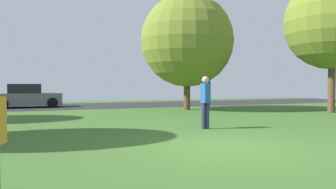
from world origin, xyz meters
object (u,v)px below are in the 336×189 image
at_px(birch_tree_lone, 187,41).
at_px(maple_tree_near, 333,22).
at_px(street_lamp_post, 209,73).
at_px(parked_car_grey, 28,97).
at_px(person_bystander, 205,99).

bearing_deg(birch_tree_lone, maple_tree_near, -34.72).
bearing_deg(street_lamp_post, birch_tree_lone, -145.31).
xyz_separation_m(maple_tree_near, street_lamp_post, (-4.03, 6.05, -2.51)).
bearing_deg(street_lamp_post, parked_car_grey, 161.10).
distance_m(person_bystander, street_lamp_post, 10.53).
relative_size(maple_tree_near, parked_car_grey, 1.80).
height_order(maple_tree_near, person_bystander, maple_tree_near).
distance_m(maple_tree_near, parked_car_grey, 18.51).
height_order(maple_tree_near, street_lamp_post, maple_tree_near).
height_order(maple_tree_near, parked_car_grey, maple_tree_near).
bearing_deg(maple_tree_near, street_lamp_post, 123.72).
xyz_separation_m(birch_tree_lone, maple_tree_near, (6.38, -4.42, 0.73)).
relative_size(birch_tree_lone, maple_tree_near, 0.93).
distance_m(birch_tree_lone, parked_car_grey, 10.83).
relative_size(maple_tree_near, person_bystander, 4.06).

